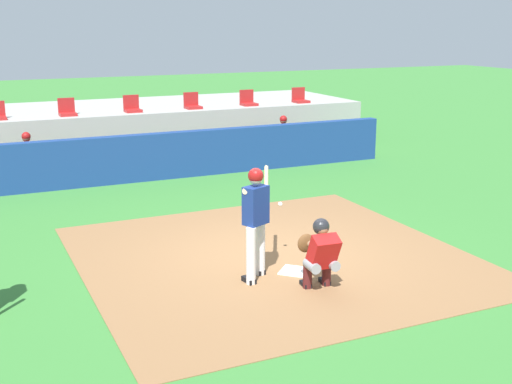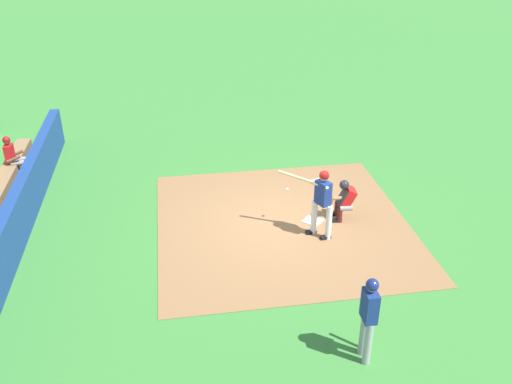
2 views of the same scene
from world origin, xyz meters
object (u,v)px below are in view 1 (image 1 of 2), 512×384
(stadium_seat_3, at_px, (132,107))
(stadium_seat_5, at_px, (248,101))
(dugout_player_0, at_px, (28,158))
(catcher_crouched, at_px, (320,251))
(home_plate, at_px, (295,271))
(batter_at_plate, at_px, (256,216))
(stadium_seat_4, at_px, (192,104))
(stadium_seat_6, at_px, (300,98))
(dugout_player_1, at_px, (285,137))
(stadium_seat_2, at_px, (67,111))

(stadium_seat_3, height_order, stadium_seat_5, same)
(dugout_player_0, xyz_separation_m, stadium_seat_3, (3.19, 2.03, 0.86))
(catcher_crouched, bearing_deg, home_plate, 90.73)
(home_plate, bearing_deg, batter_at_plate, 179.01)
(dugout_player_0, bearing_deg, home_plate, -68.61)
(stadium_seat_4, bearing_deg, dugout_player_0, -158.05)
(batter_at_plate, distance_m, catcher_crouched, 1.13)
(catcher_crouched, relative_size, stadium_seat_5, 3.85)
(batter_at_plate, bearing_deg, stadium_seat_5, 66.62)
(batter_at_plate, height_order, stadium_seat_6, stadium_seat_6)
(batter_at_plate, relative_size, dugout_player_1, 1.39)
(batter_at_plate, height_order, stadium_seat_3, stadium_seat_3)
(home_plate, relative_size, catcher_crouched, 0.24)
(stadium_seat_2, bearing_deg, dugout_player_0, -123.24)
(home_plate, relative_size, dugout_player_0, 0.34)
(catcher_crouched, height_order, stadium_seat_3, stadium_seat_3)
(dugout_player_0, bearing_deg, dugout_player_1, 0.00)
(dugout_player_1, bearing_deg, stadium_seat_5, 97.90)
(dugout_player_0, height_order, stadium_seat_4, stadium_seat_4)
(dugout_player_1, bearing_deg, catcher_crouched, -114.09)
(home_plate, distance_m, stadium_seat_5, 10.94)
(catcher_crouched, distance_m, stadium_seat_3, 10.99)
(home_plate, xyz_separation_m, stadium_seat_2, (-1.86, 10.18, 1.51))
(catcher_crouched, relative_size, stadium_seat_3, 3.85)
(stadium_seat_6, bearing_deg, stadium_seat_2, 180.00)
(dugout_player_0, bearing_deg, stadium_seat_5, 16.42)
(stadium_seat_2, bearing_deg, stadium_seat_3, 0.00)
(home_plate, height_order, stadium_seat_2, stadium_seat_2)
(catcher_crouched, bearing_deg, batter_at_plate, 131.47)
(dugout_player_1, height_order, stadium_seat_5, stadium_seat_5)
(dugout_player_1, bearing_deg, home_plate, -116.14)
(home_plate, bearing_deg, catcher_crouched, -89.27)
(batter_at_plate, bearing_deg, dugout_player_1, 60.09)
(dugout_player_0, xyz_separation_m, stadium_seat_5, (6.90, 2.03, 0.86))
(home_plate, height_order, stadium_seat_4, stadium_seat_4)
(stadium_seat_2, bearing_deg, batter_at_plate, -83.41)
(batter_at_plate, xyz_separation_m, dugout_player_0, (-2.51, 8.13, -0.36))
(stadium_seat_6, bearing_deg, dugout_player_0, -166.93)
(batter_at_plate, distance_m, dugout_player_1, 9.39)
(home_plate, relative_size, batter_at_plate, 0.24)
(catcher_crouched, xyz_separation_m, dugout_player_1, (3.99, 8.91, 0.06))
(home_plate, distance_m, dugout_player_1, 9.10)
(stadium_seat_4, bearing_deg, home_plate, -100.34)
(dugout_player_1, distance_m, stadium_seat_4, 3.08)
(dugout_player_0, xyz_separation_m, dugout_player_1, (7.19, 0.00, 0.00))
(stadium_seat_4, bearing_deg, stadium_seat_5, 0.00)
(catcher_crouched, bearing_deg, stadium_seat_2, 99.68)
(stadium_seat_2, bearing_deg, stadium_seat_4, 0.00)
(stadium_seat_3, xyz_separation_m, stadium_seat_6, (5.57, 0.00, 0.00))
(dugout_player_0, relative_size, stadium_seat_3, 2.71)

